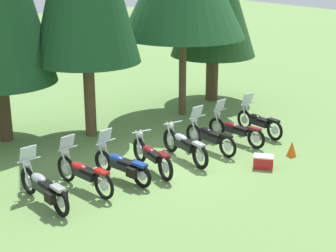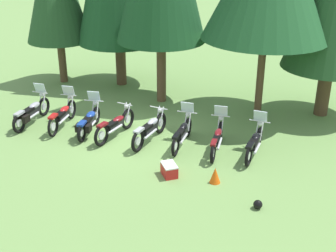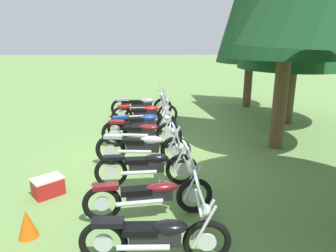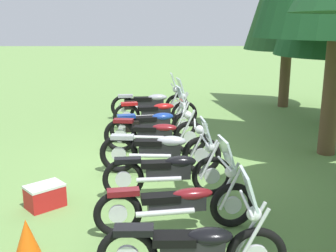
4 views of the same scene
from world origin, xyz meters
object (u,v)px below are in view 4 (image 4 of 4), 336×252
at_px(picnic_cooler, 45,196).
at_px(traffic_cone, 27,237).
at_px(motorcycle_0, 149,103).
at_px(motorcycle_7, 195,247).
at_px(motorcycle_3, 155,134).
at_px(motorcycle_6, 179,202).
at_px(motorcycle_1, 157,111).
at_px(motorcycle_5, 170,171).
at_px(motorcycle_4, 161,150).
at_px(motorcycle_2, 153,123).

xyz_separation_m(picnic_cooler, traffic_cone, (1.38, 0.15, 0.05)).
xyz_separation_m(motorcycle_0, motorcycle_7, (8.21, 0.78, -0.02)).
relative_size(motorcycle_3, motorcycle_6, 1.01).
height_order(motorcycle_1, motorcycle_5, motorcycle_1).
height_order(motorcycle_6, picnic_cooler, motorcycle_6).
height_order(motorcycle_1, motorcycle_4, motorcycle_1).
bearing_deg(motorcycle_4, motorcycle_0, 98.12).
bearing_deg(motorcycle_6, motorcycle_0, 86.18).
bearing_deg(motorcycle_1, traffic_cone, -114.61).
bearing_deg(motorcycle_2, motorcycle_3, -98.49).
relative_size(motorcycle_1, motorcycle_7, 1.08).
xyz_separation_m(motorcycle_4, motorcycle_7, (3.53, 0.40, -0.01)).
relative_size(motorcycle_0, motorcycle_5, 1.08).
distance_m(motorcycle_1, motorcycle_2, 1.16).
height_order(motorcycle_7, picnic_cooler, motorcycle_7).
bearing_deg(motorcycle_3, motorcycle_4, -78.19).
xyz_separation_m(motorcycle_6, traffic_cone, (0.56, -1.97, -0.20)).
bearing_deg(motorcycle_4, picnic_cooler, -137.47).
relative_size(motorcycle_2, picnic_cooler, 3.17).
bearing_deg(motorcycle_6, motorcycle_1, 84.82).
bearing_deg(motorcycle_2, motorcycle_6, -96.69).
bearing_deg(motorcycle_0, motorcycle_2, -91.06).
bearing_deg(motorcycle_3, motorcycle_2, 100.14).
height_order(motorcycle_3, motorcycle_7, motorcycle_7).
distance_m(motorcycle_5, picnic_cooler, 2.07).
xyz_separation_m(motorcycle_0, motorcycle_5, (5.81, 0.54, -0.01)).
relative_size(motorcycle_6, picnic_cooler, 3.34).
xyz_separation_m(motorcycle_1, picnic_cooler, (4.96, -1.73, -0.29)).
xyz_separation_m(motorcycle_1, motorcycle_2, (1.16, -0.08, -0.03)).
height_order(motorcycle_4, traffic_cone, motorcycle_4).
xyz_separation_m(motorcycle_1, motorcycle_4, (3.46, 0.13, -0.01)).
relative_size(motorcycle_1, picnic_cooler, 3.37).
relative_size(motorcycle_6, motorcycle_7, 1.07).
bearing_deg(motorcycle_5, traffic_cone, -141.97).
height_order(motorcycle_0, motorcycle_6, motorcycle_0).
distance_m(motorcycle_5, motorcycle_7, 2.41).
distance_m(picnic_cooler, traffic_cone, 1.39).
xyz_separation_m(motorcycle_4, traffic_cone, (2.88, -1.70, -0.23)).
height_order(motorcycle_5, motorcycle_7, motorcycle_5).
distance_m(motorcycle_4, picnic_cooler, 2.40).
bearing_deg(motorcycle_1, motorcycle_0, 90.93).
relative_size(motorcycle_0, picnic_cooler, 3.43).
xyz_separation_m(motorcycle_1, traffic_cone, (6.34, -1.58, -0.24)).
bearing_deg(motorcycle_6, motorcycle_7, -93.10).
height_order(motorcycle_0, motorcycle_2, motorcycle_0).
bearing_deg(picnic_cooler, motorcycle_6, 69.01).
xyz_separation_m(motorcycle_3, motorcycle_5, (2.40, 0.29, 0.01)).
distance_m(motorcycle_1, motorcycle_7, 7.01).
xyz_separation_m(motorcycle_2, motorcycle_7, (5.84, 0.60, 0.01)).
bearing_deg(motorcycle_4, motorcycle_6, -79.74).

